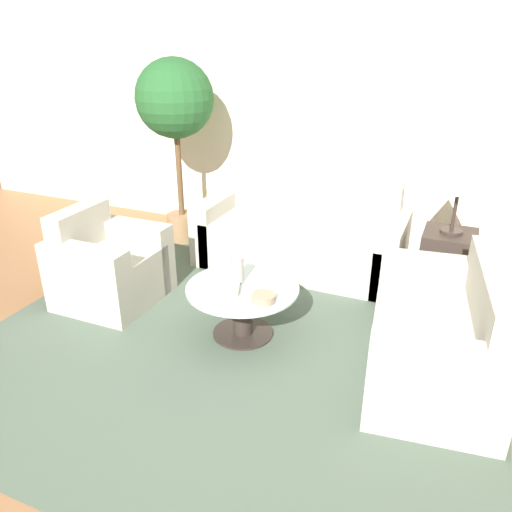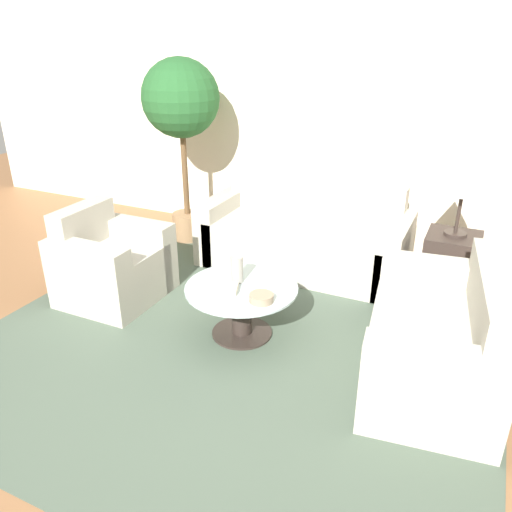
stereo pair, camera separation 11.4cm
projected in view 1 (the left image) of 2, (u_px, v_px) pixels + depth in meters
ground_plane at (223, 384)px, 3.27m from camera, size 14.00×14.00×0.00m
wall_back at (342, 120)px, 5.01m from camera, size 10.00×0.06×2.60m
rug at (243, 334)px, 3.80m from camera, size 3.69×3.58×0.01m
sofa_main at (301, 238)px, 4.83m from camera, size 1.95×0.81×0.82m
armchair at (107, 268)px, 4.21m from camera, size 0.75×0.81×0.79m
loveseat at (444, 339)px, 3.24m from camera, size 0.94×1.45×0.81m
coffee_table at (243, 304)px, 3.70m from camera, size 0.83×0.83×0.41m
side_table at (446, 265)px, 4.25m from camera, size 0.43×0.43×0.59m
table_lamp at (461, 177)px, 3.94m from camera, size 0.31×0.31×0.63m
potted_plant at (175, 108)px, 4.97m from camera, size 0.78×0.78×1.90m
vase at (238, 270)px, 3.67m from camera, size 0.09×0.09×0.20m
bowl at (263, 298)px, 3.43m from camera, size 0.17×0.17×0.05m
book_stack at (223, 289)px, 3.56m from camera, size 0.26×0.22×0.05m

